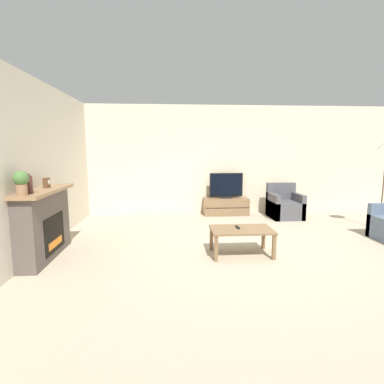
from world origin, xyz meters
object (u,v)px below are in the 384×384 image
(fireplace, at_px, (44,223))
(mantel_vase_left, at_px, (28,184))
(tv, at_px, (226,186))
(armchair, at_px, (284,206))
(remote, at_px, (238,227))
(potted_plant, at_px, (21,182))
(coffee_table, at_px, (242,232))
(tv_stand, at_px, (226,206))
(mantel_clock, at_px, (47,183))

(fireplace, relative_size, mantel_vase_left, 5.41)
(mantel_vase_left, distance_m, tv, 4.57)
(armchair, bearing_deg, remote, -125.07)
(armchair, bearing_deg, potted_plant, -146.91)
(remote, bearing_deg, mantel_vase_left, -174.65)
(potted_plant, relative_size, coffee_table, 0.33)
(armchair, bearing_deg, coffee_table, -123.66)
(armchair, height_order, remote, armchair)
(mantel_vase_left, relative_size, coffee_table, 0.28)
(potted_plant, relative_size, tv, 0.38)
(coffee_table, bearing_deg, armchair, 56.34)
(mantel_vase_left, height_order, remote, mantel_vase_left)
(fireplace, relative_size, coffee_table, 1.54)
(tv, height_order, coffee_table, tv)
(armchair, distance_m, remote, 2.93)
(tv_stand, relative_size, remote, 7.26)
(mantel_clock, bearing_deg, mantel_vase_left, -90.08)
(mantel_vase_left, xyz_separation_m, coffee_table, (2.95, 0.35, -0.81))
(mantel_vase_left, distance_m, tv_stand, 4.65)
(coffee_table, distance_m, remote, 0.10)
(tv_stand, xyz_separation_m, tv, (0.00, -0.00, 0.50))
(tv, distance_m, armchair, 1.47)
(mantel_vase_left, xyz_separation_m, potted_plant, (-0.00, -0.18, 0.05))
(fireplace, bearing_deg, remote, -0.54)
(potted_plant, height_order, remote, potted_plant)
(fireplace, relative_size, potted_plant, 4.64)
(tv_stand, bearing_deg, fireplace, -139.68)
(armchair, bearing_deg, fireplace, -152.73)
(mantel_clock, xyz_separation_m, coffee_table, (2.95, -0.23, -0.76))
(tv, bearing_deg, remote, -96.92)
(mantel_vase_left, relative_size, tv, 0.33)
(mantel_vase_left, xyz_separation_m, armchair, (4.58, 2.80, -0.90))
(fireplace, xyz_separation_m, mantel_clock, (0.02, 0.14, 0.59))
(tv_stand, bearing_deg, mantel_clock, -141.04)
(mantel_clock, distance_m, potted_plant, 0.77)
(mantel_vase_left, height_order, tv, mantel_vase_left)
(armchair, bearing_deg, mantel_clock, -154.10)
(mantel_clock, distance_m, remote, 2.98)
(mantel_vase_left, bearing_deg, tv, 44.62)
(mantel_clock, height_order, tv, mantel_clock)
(mantel_clock, xyz_separation_m, armchair, (4.58, 2.22, -0.85))
(fireplace, distance_m, coffee_table, 2.97)
(tv, xyz_separation_m, coffee_table, (-0.29, -2.84, -0.35))
(potted_plant, bearing_deg, fireplace, 91.54)
(fireplace, bearing_deg, mantel_vase_left, -87.82)
(mantel_vase_left, height_order, coffee_table, mantel_vase_left)
(tv_stand, distance_m, armchair, 1.40)
(fireplace, relative_size, armchair, 1.80)
(fireplace, height_order, potted_plant, potted_plant)
(fireplace, distance_m, armchair, 5.18)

